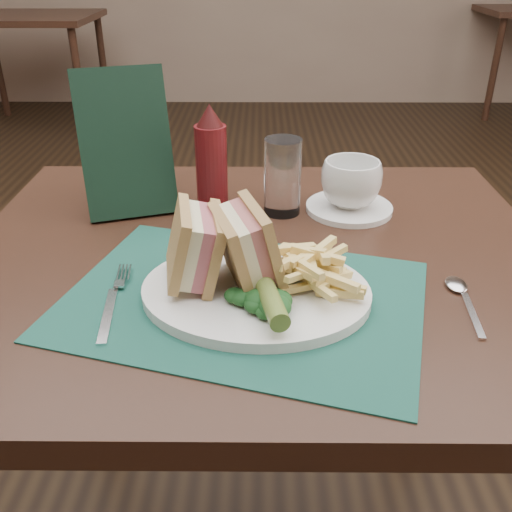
# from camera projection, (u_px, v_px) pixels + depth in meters

# --- Properties ---
(floor) EXTENTS (7.00, 7.00, 0.00)m
(floor) POSITION_uv_depth(u_px,v_px,m) (258.00, 396.00, 1.66)
(floor) COLOR black
(floor) RESTS_ON ground
(wall_back) EXTENTS (6.00, 0.00, 6.00)m
(wall_back) POSITION_uv_depth(u_px,v_px,m) (260.00, 102.00, 4.73)
(wall_back) COLOR gray
(wall_back) RESTS_ON ground
(table_main) EXTENTS (0.90, 0.75, 0.75)m
(table_main) POSITION_uv_depth(u_px,v_px,m) (258.00, 432.00, 1.04)
(table_main) COLOR black
(table_main) RESTS_ON ground
(table_bg_left) EXTENTS (0.90, 0.75, 0.75)m
(table_bg_left) POSITION_uv_depth(u_px,v_px,m) (35.00, 73.00, 3.92)
(table_bg_left) COLOR black
(table_bg_left) RESTS_ON ground
(placemat) EXTENTS (0.53, 0.44, 0.00)m
(placemat) POSITION_uv_depth(u_px,v_px,m) (243.00, 299.00, 0.75)
(placemat) COLOR #16493C
(placemat) RESTS_ON table_main
(plate) EXTENTS (0.32, 0.27, 0.01)m
(plate) POSITION_uv_depth(u_px,v_px,m) (256.00, 292.00, 0.75)
(plate) COLOR white
(plate) RESTS_ON placemat
(sandwich_half_a) EXTENTS (0.09, 0.12, 0.11)m
(sandwich_half_a) POSITION_uv_depth(u_px,v_px,m) (178.00, 247.00, 0.73)
(sandwich_half_a) COLOR tan
(sandwich_half_a) RESTS_ON plate
(sandwich_half_b) EXTENTS (0.11, 0.13, 0.11)m
(sandwich_half_b) POSITION_uv_depth(u_px,v_px,m) (231.00, 247.00, 0.72)
(sandwich_half_b) COLOR tan
(sandwich_half_b) RESTS_ON plate
(kale_garnish) EXTENTS (0.11, 0.08, 0.03)m
(kale_garnish) POSITION_uv_depth(u_px,v_px,m) (262.00, 300.00, 0.69)
(kale_garnish) COLOR #133617
(kale_garnish) RESTS_ON plate
(pickle_spear) EXTENTS (0.05, 0.12, 0.03)m
(pickle_spear) POSITION_uv_depth(u_px,v_px,m) (269.00, 296.00, 0.68)
(pickle_spear) COLOR #59702B
(pickle_spear) RESTS_ON plate
(fries_pile) EXTENTS (0.18, 0.20, 0.06)m
(fries_pile) POSITION_uv_depth(u_px,v_px,m) (308.00, 262.00, 0.74)
(fries_pile) COLOR #F2D479
(fries_pile) RESTS_ON plate
(fork) EXTENTS (0.05, 0.17, 0.01)m
(fork) POSITION_uv_depth(u_px,v_px,m) (113.00, 299.00, 0.73)
(fork) COLOR silver
(fork) RESTS_ON placemat
(spoon) EXTENTS (0.05, 0.15, 0.01)m
(spoon) POSITION_uv_depth(u_px,v_px,m) (467.00, 302.00, 0.73)
(spoon) COLOR silver
(spoon) RESTS_ON table_main
(saucer) EXTENTS (0.17, 0.17, 0.01)m
(saucer) POSITION_uv_depth(u_px,v_px,m) (349.00, 208.00, 0.99)
(saucer) COLOR white
(saucer) RESTS_ON table_main
(coffee_cup) EXTENTS (0.14, 0.14, 0.08)m
(coffee_cup) POSITION_uv_depth(u_px,v_px,m) (351.00, 184.00, 0.97)
(coffee_cup) COLOR white
(coffee_cup) RESTS_ON saucer
(drinking_glass) EXTENTS (0.07, 0.07, 0.13)m
(drinking_glass) POSITION_uv_depth(u_px,v_px,m) (282.00, 177.00, 0.96)
(drinking_glass) COLOR white
(drinking_glass) RESTS_ON table_main
(ketchup_bottle) EXTENTS (0.06, 0.06, 0.19)m
(ketchup_bottle) POSITION_uv_depth(u_px,v_px,m) (211.00, 159.00, 0.95)
(ketchup_bottle) COLOR #560E11
(ketchup_bottle) RESTS_ON table_main
(check_presenter) EXTENTS (0.17, 0.13, 0.24)m
(check_presenter) POSITION_uv_depth(u_px,v_px,m) (126.00, 144.00, 0.94)
(check_presenter) COLOR black
(check_presenter) RESTS_ON table_main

